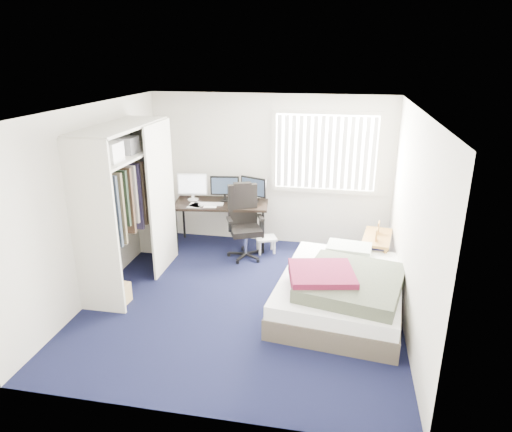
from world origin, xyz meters
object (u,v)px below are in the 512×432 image
object	(u,v)px
office_chair	(244,229)
nightstand	(377,240)
bed	(341,289)
desk	(222,201)

from	to	relation	value
office_chair	nightstand	size ratio (longest dim) A/B	1.43
bed	nightstand	bearing A→B (deg)	68.87
desk	nightstand	xyz separation A→B (m)	(2.51, -0.48, -0.32)
office_chair	nightstand	distance (m)	2.05
desk	office_chair	bearing A→B (deg)	-38.00
bed	office_chair	bearing A→B (deg)	138.20
nightstand	bed	xyz separation A→B (m)	(-0.49, -1.27, -0.19)
office_chair	bed	xyz separation A→B (m)	(1.55, -1.39, -0.17)
desk	bed	world-z (taller)	desk
office_chair	nightstand	world-z (taller)	office_chair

